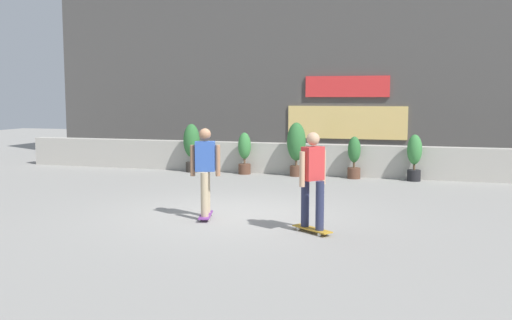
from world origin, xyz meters
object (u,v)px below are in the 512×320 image
Objects in this scene: potted_plant_0 at (192,144)px; skater_by_wall_right at (313,177)px; potted_plant_2 at (296,145)px; potted_plant_3 at (354,157)px; potted_plant_1 at (244,152)px; potted_plant_4 at (414,156)px; skater_by_wall_left at (205,169)px.

skater_by_wall_right is (5.00, -6.63, 0.10)m from potted_plant_0.
potted_plant_2 is 1.67m from potted_plant_3.
potted_plant_1 is 0.97× the size of potted_plant_4.
potted_plant_0 is 8.31m from skater_by_wall_right.
skater_by_wall_right is (3.33, -6.63, 0.28)m from potted_plant_1.
potted_plant_0 is 1.69m from potted_plant_1.
skater_by_wall_right is at bearing -14.27° from skater_by_wall_left.
potted_plant_1 is (1.68, 0.00, -0.18)m from potted_plant_0.
skater_by_wall_right is at bearing -63.36° from potted_plant_1.
potted_plant_2 is at bearing 104.96° from skater_by_wall_right.
potted_plant_0 is at bearing 180.00° from potted_plant_1.
skater_by_wall_right is (1.77, -6.63, 0.04)m from potted_plant_2.
skater_by_wall_right is at bearing -88.89° from potted_plant_3.
skater_by_wall_right is at bearing -75.04° from potted_plant_2.
potted_plant_1 is at bearing 0.00° from potted_plant_0.
potted_plant_4 is (6.49, 0.00, -0.15)m from potted_plant_0.
potted_plant_2 is 0.91× the size of skater_by_wall_right.
skater_by_wall_right is at bearing -102.63° from potted_plant_4.
potted_plant_0 reaches higher than potted_plant_3.
potted_plant_4 is at bearing 77.37° from skater_by_wall_right.
potted_plant_0 is at bearing 115.21° from skater_by_wall_left.
potted_plant_2 is at bearing 0.00° from potted_plant_0.
potted_plant_1 reaches higher than potted_plant_3.
potted_plant_4 is at bearing 0.00° from potted_plant_2.
potted_plant_1 is 1.57m from potted_plant_2.
potted_plant_3 is (1.64, 0.00, -0.29)m from potted_plant_2.
potted_plant_0 is at bearing 127.02° from skater_by_wall_right.
potted_plant_1 is 4.81m from potted_plant_4.
potted_plant_2 is 6.87m from skater_by_wall_right.
potted_plant_2 is 3.27m from potted_plant_4.
skater_by_wall_left is at bearing -64.79° from potted_plant_0.
skater_by_wall_right reaches higher than potted_plant_2.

